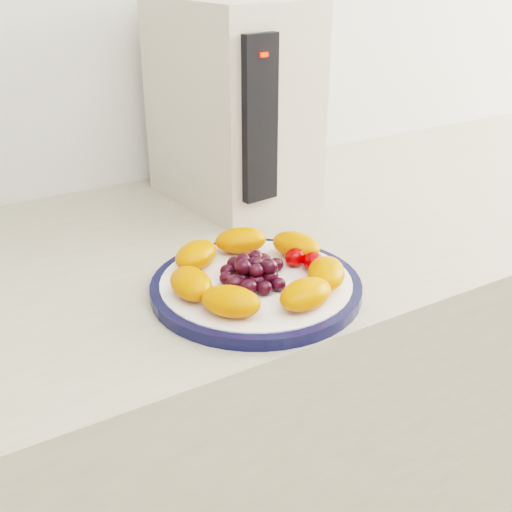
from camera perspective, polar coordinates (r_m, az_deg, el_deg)
counter at (r=1.18m, az=-4.70°, el=-19.17°), size 3.50×0.60×0.90m
cabinet_face at (r=1.20m, az=-4.65°, el=-20.18°), size 3.48×0.58×0.84m
plate_rim at (r=0.79m, az=0.00°, el=-2.78°), size 0.26×0.26×0.01m
plate_face at (r=0.79m, az=0.00°, el=-2.72°), size 0.23×0.23×0.02m
appliance_body at (r=1.05m, az=-2.14°, el=13.44°), size 0.21×0.27×0.32m
appliance_panel at (r=0.92m, az=0.28°, el=11.96°), size 0.06×0.02×0.24m
appliance_led at (r=0.90m, az=0.70°, el=17.46°), size 0.01×0.01×0.01m
fruit_plate at (r=0.78m, az=0.16°, el=-1.13°), size 0.22×0.22×0.03m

